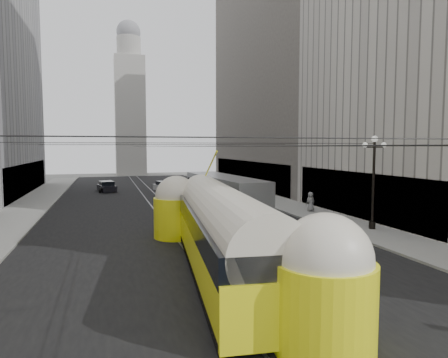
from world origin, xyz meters
TOP-DOWN VIEW (x-y plane):
  - road at (0.00, 32.50)m, footprint 20.00×85.00m
  - sidewalk_left at (-12.00, 36.00)m, footprint 4.00×72.00m
  - sidewalk_right at (12.00, 36.00)m, footprint 4.00×72.00m
  - rail_left at (-0.75, 32.50)m, footprint 0.12×85.00m
  - rail_right at (0.75, 32.50)m, footprint 0.12×85.00m
  - building_right_far at (20.00, 48.00)m, footprint 12.60×32.60m
  - distant_tower at (0.00, 80.00)m, footprint 6.00×6.00m
  - lamppost_right_mid at (12.60, 18.00)m, footprint 1.86×0.44m
  - catenary at (0.12, 31.49)m, footprint 25.00×72.00m
  - streetcar at (0.16, 12.22)m, footprint 4.51×18.18m
  - city_bus at (4.52, 26.75)m, footprint 3.71×13.26m
  - sedan_white_far at (2.23, 46.85)m, footprint 2.39×4.32m
  - sedan_dark_far at (-4.92, 48.28)m, footprint 2.54×4.56m
  - pedestrian_sidewalk_right at (12.17, 25.87)m, footprint 0.86×0.56m

SIDE VIEW (x-z plane):
  - road at x=0.00m, z-range -0.01..0.01m
  - rail_left at x=-0.75m, z-range -0.02..0.02m
  - rail_right at x=0.75m, z-range -0.02..0.02m
  - sidewalk_left at x=-12.00m, z-range 0.00..0.15m
  - sidewalk_right at x=12.00m, z-range 0.00..0.15m
  - sedan_white_far at x=2.23m, z-range -0.06..1.23m
  - sedan_dark_far at x=-4.92m, z-range -0.06..1.30m
  - pedestrian_sidewalk_right at x=12.17m, z-range 0.15..1.84m
  - city_bus at x=4.52m, z-range 0.16..3.48m
  - streetcar at x=0.16m, z-range -0.05..3.96m
  - lamppost_right_mid at x=12.60m, z-range 0.56..6.93m
  - catenary at x=0.12m, z-range 5.77..6.00m
  - distant_tower at x=0.00m, z-range -0.71..30.65m
  - building_right_far at x=20.00m, z-range 0.01..32.61m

